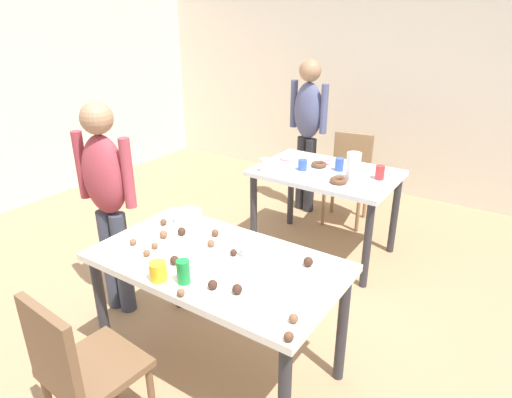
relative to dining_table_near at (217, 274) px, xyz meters
name	(u,v)px	position (x,y,z in m)	size (l,w,h in m)	color
ground_plane	(225,340)	(-0.12, 0.20, -0.66)	(6.40, 6.40, 0.00)	#9E7A56
wall_back	(400,77)	(-0.12, 3.40, 0.64)	(6.40, 0.10, 2.60)	beige
dining_table_near	(217,274)	(0.00, 0.00, 0.00)	(1.35, 0.76, 0.75)	silver
dining_table_far	(326,183)	(-0.12, 1.62, -0.01)	(1.14, 0.77, 0.75)	silver
chair_near_table	(78,367)	(-0.21, -0.76, -0.16)	(0.43, 0.43, 0.87)	brown
chair_far_table	(349,173)	(-0.21, 2.36, -0.16)	(0.46, 0.46, 0.87)	olive
person_girl_near	(107,194)	(-0.96, 0.08, 0.23)	(0.46, 0.24, 1.48)	#383D4C
person_adult_far	(308,124)	(-0.67, 2.33, 0.28)	(0.45, 0.26, 1.55)	#28282D
mixing_bowl	(188,217)	(-0.43, 0.26, 0.13)	(0.18, 0.18, 0.07)	white
soda_can	(183,272)	(0.00, -0.26, 0.16)	(0.07, 0.07, 0.12)	#198438
fork_near	(267,315)	(0.48, -0.25, 0.10)	(0.17, 0.02, 0.01)	silver
cup_near_0	(158,271)	(-0.12, -0.31, 0.14)	(0.09, 0.09, 0.10)	yellow
cup_near_1	(250,248)	(0.14, 0.12, 0.15)	(0.08, 0.08, 0.11)	white
cake_ball_0	(237,289)	(0.28, -0.19, 0.12)	(0.05, 0.05, 0.05)	#3D2319
cake_ball_1	(294,318)	(0.60, -0.23, 0.12)	(0.04, 0.04, 0.04)	brown
cake_ball_2	(182,231)	(-0.34, 0.11, 0.12)	(0.05, 0.05, 0.05)	#3D2319
cake_ball_3	(133,242)	(-0.49, -0.14, 0.11)	(0.04, 0.04, 0.04)	brown
cake_ball_4	(164,234)	(-0.41, 0.02, 0.12)	(0.05, 0.05, 0.05)	brown
cake_ball_5	(211,243)	(-0.11, 0.09, 0.12)	(0.04, 0.04, 0.04)	brown
cake_ball_6	(181,293)	(0.07, -0.36, 0.11)	(0.04, 0.04, 0.04)	brown
cake_ball_7	(175,260)	(-0.15, -0.16, 0.12)	(0.05, 0.05, 0.05)	#3D2319
cake_ball_8	(215,233)	(-0.17, 0.20, 0.12)	(0.04, 0.04, 0.04)	brown
cake_ball_9	(233,252)	(0.05, 0.08, 0.11)	(0.04, 0.04, 0.04)	#3D2319
cake_ball_10	(308,262)	(0.44, 0.21, 0.12)	(0.05, 0.05, 0.05)	#3D2319
cake_ball_11	(289,337)	(0.64, -0.34, 0.12)	(0.04, 0.04, 0.04)	brown
cake_ball_12	(213,285)	(0.16, -0.23, 0.12)	(0.05, 0.05, 0.05)	#3D2319
cake_ball_13	(147,253)	(-0.34, -0.18, 0.11)	(0.04, 0.04, 0.04)	brown
cake_ball_14	(163,222)	(-0.53, 0.14, 0.12)	(0.04, 0.04, 0.04)	brown
cake_ball_15	(155,246)	(-0.36, -0.10, 0.11)	(0.04, 0.04, 0.04)	brown
pitcher_far	(353,167)	(0.14, 1.53, 0.21)	(0.11, 0.11, 0.22)	white
cup_far_0	(265,165)	(-0.53, 1.32, 0.15)	(0.08, 0.08, 0.11)	white
cup_far_1	(339,164)	(-0.04, 1.69, 0.15)	(0.07, 0.07, 0.11)	#3351B2
cup_far_2	(302,165)	(-0.30, 1.53, 0.14)	(0.07, 0.07, 0.09)	#3351B2
cup_far_3	(380,173)	(0.31, 1.67, 0.15)	(0.07, 0.07, 0.11)	red
donut_far_0	(339,180)	(0.08, 1.42, 0.12)	(0.14, 0.14, 0.04)	brown
donut_far_1	(286,158)	(-0.56, 1.70, 0.11)	(0.11, 0.11, 0.03)	pink
donut_far_2	(319,164)	(-0.22, 1.68, 0.11)	(0.13, 0.13, 0.04)	brown
donut_far_3	(326,161)	(-0.21, 1.80, 0.11)	(0.12, 0.12, 0.03)	pink
donut_far_4	(384,172)	(0.31, 1.80, 0.11)	(0.14, 0.14, 0.04)	white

